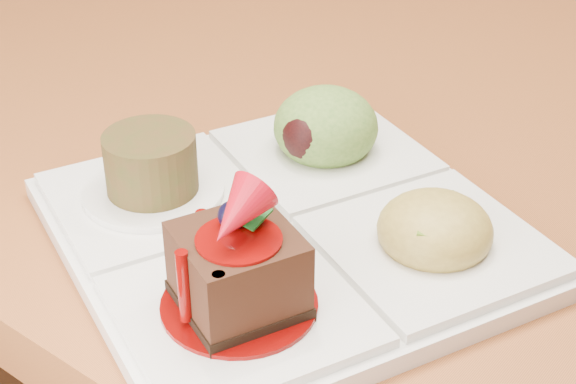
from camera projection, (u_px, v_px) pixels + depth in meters
The scene contains 2 objects.
ground at pixel (495, 371), 1.50m from camera, with size 6.00×6.00×0.00m, color #562F18.
sampler_plate at pixel (292, 211), 0.52m from camera, with size 0.33×0.33×0.10m.
Camera 1 is at (0.40, -1.09, 1.06)m, focal length 55.00 mm.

